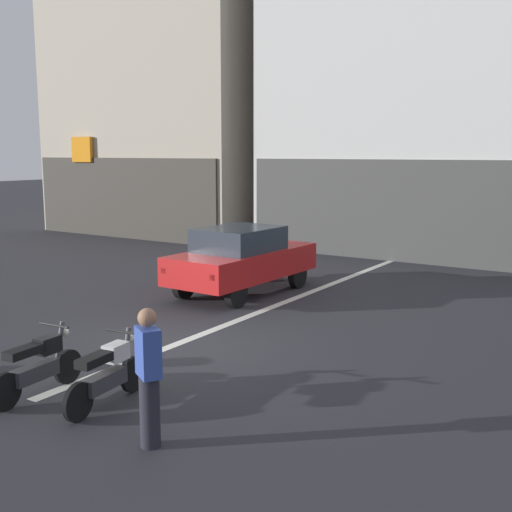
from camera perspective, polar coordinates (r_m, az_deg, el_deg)
ground_plane at (r=11.50m, az=-7.58°, el=-8.05°), size 120.00×120.00×0.00m
lane_centre_line at (r=16.36m, az=6.21°, el=-2.77°), size 0.20×18.00×0.01m
building_corner_left at (r=29.39m, az=-6.28°, el=17.45°), size 9.81×8.58×15.22m
car_red_crossing_near at (r=15.36m, az=-1.28°, el=-0.17°), size 1.92×4.16×1.64m
motorcycle_black_row_leftmost at (r=9.54m, az=-19.04°, el=-9.27°), size 0.55×1.67×0.98m
motorcycle_white_row_left_mid at (r=8.95m, az=-13.24°, el=-10.25°), size 0.55×1.67×0.98m
person_by_motorcycles at (r=7.54m, az=-9.64°, el=-10.68°), size 0.42×0.37×1.67m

